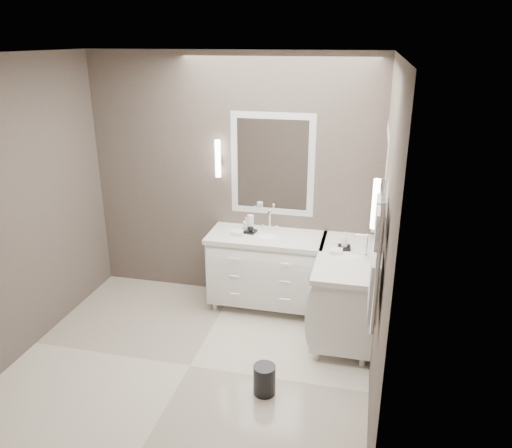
% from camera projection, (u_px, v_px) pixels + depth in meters
% --- Properties ---
extents(floor, '(3.20, 3.00, 0.01)m').
position_uv_depth(floor, '(190.00, 366.00, 4.56)').
color(floor, silver).
rests_on(floor, ground).
extents(ceiling, '(3.20, 3.00, 0.01)m').
position_uv_depth(ceiling, '(172.00, 53.00, 3.60)').
color(ceiling, white).
rests_on(ceiling, wall_back).
extents(wall_back, '(3.20, 0.01, 2.70)m').
position_uv_depth(wall_back, '(232.00, 180.00, 5.45)').
color(wall_back, '#544A43').
rests_on(wall_back, floor).
extents(wall_front, '(3.20, 0.01, 2.70)m').
position_uv_depth(wall_front, '(82.00, 325.00, 2.71)').
color(wall_front, '#544A43').
rests_on(wall_front, floor).
extents(wall_left, '(0.01, 3.00, 2.70)m').
position_uv_depth(wall_left, '(12.00, 213.00, 4.42)').
color(wall_left, '#544A43').
rests_on(wall_left, floor).
extents(wall_right, '(0.01, 3.00, 2.70)m').
position_uv_depth(wall_right, '(384.00, 245.00, 3.74)').
color(wall_right, '#544A43').
rests_on(wall_right, floor).
extents(vanity_back, '(1.24, 0.59, 0.97)m').
position_uv_depth(vanity_back, '(266.00, 266.00, 5.40)').
color(vanity_back, white).
rests_on(vanity_back, floor).
extents(vanity_right, '(0.59, 1.24, 0.97)m').
position_uv_depth(vanity_right, '(346.00, 289.00, 4.92)').
color(vanity_right, white).
rests_on(vanity_right, floor).
extents(mirror_back, '(0.90, 0.02, 1.10)m').
position_uv_depth(mirror_back, '(272.00, 165.00, 5.27)').
color(mirror_back, white).
rests_on(mirror_back, wall_back).
extents(mirror_right, '(0.02, 0.90, 1.10)m').
position_uv_depth(mirror_right, '(383.00, 190.00, 4.40)').
color(mirror_right, white).
rests_on(mirror_right, wall_right).
extents(sconce_back, '(0.06, 0.06, 0.40)m').
position_uv_depth(sconce_back, '(218.00, 159.00, 5.32)').
color(sconce_back, white).
rests_on(sconce_back, wall_back).
extents(sconce_right, '(0.06, 0.06, 0.40)m').
position_uv_depth(sconce_right, '(376.00, 205.00, 3.87)').
color(sconce_right, white).
rests_on(sconce_right, wall_right).
extents(towel_bar_corner, '(0.03, 0.22, 0.30)m').
position_uv_depth(towel_bar_corner, '(374.00, 215.00, 5.07)').
color(towel_bar_corner, white).
rests_on(towel_bar_corner, wall_right).
extents(towel_ladder, '(0.06, 0.58, 0.90)m').
position_uv_depth(towel_ladder, '(376.00, 262.00, 3.37)').
color(towel_ladder, white).
rests_on(towel_ladder, wall_right).
extents(waste_bin, '(0.24, 0.24, 0.26)m').
position_uv_depth(waste_bin, '(264.00, 380.00, 4.17)').
color(waste_bin, black).
rests_on(waste_bin, floor).
extents(amenity_tray_back, '(0.18, 0.15, 0.02)m').
position_uv_depth(amenity_tray_back, '(248.00, 231.00, 5.35)').
color(amenity_tray_back, black).
rests_on(amenity_tray_back, vanity_back).
extents(amenity_tray_right, '(0.13, 0.17, 0.02)m').
position_uv_depth(amenity_tray_right, '(344.00, 248.00, 4.93)').
color(amenity_tray_right, black).
rests_on(amenity_tray_right, vanity_right).
extents(water_bottle, '(0.07, 0.07, 0.20)m').
position_uv_depth(water_bottle, '(251.00, 224.00, 5.31)').
color(water_bottle, silver).
rests_on(water_bottle, vanity_back).
extents(soap_bottle_a, '(0.08, 0.08, 0.13)m').
position_uv_depth(soap_bottle_a, '(246.00, 223.00, 5.35)').
color(soap_bottle_a, white).
rests_on(soap_bottle_a, amenity_tray_back).
extents(soap_bottle_b, '(0.08, 0.08, 0.09)m').
position_uv_depth(soap_bottle_b, '(250.00, 227.00, 5.30)').
color(soap_bottle_b, black).
rests_on(soap_bottle_b, amenity_tray_back).
extents(soap_bottle_c, '(0.07, 0.07, 0.16)m').
position_uv_depth(soap_bottle_c, '(345.00, 239.00, 4.89)').
color(soap_bottle_c, white).
rests_on(soap_bottle_c, amenity_tray_right).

